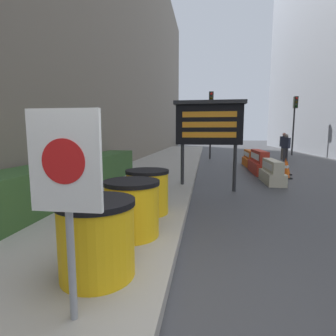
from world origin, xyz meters
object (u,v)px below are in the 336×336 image
at_px(warning_sign, 66,178).
at_px(message_board, 209,124).
at_px(barrel_drum_back, 147,191).
at_px(traffic_cone_mid, 285,168).
at_px(traffic_light_near_curb, 211,111).
at_px(pedestrian_worker, 286,145).
at_px(pedestrian_passerby, 284,144).
at_px(jersey_barrier_cream, 272,173).
at_px(barrel_drum_middle, 132,208).
at_px(barrel_drum_foreground, 97,238).
at_px(traffic_cone_near, 256,157).
at_px(jersey_barrier_red_striped, 259,163).
at_px(jersey_barrier_orange_far, 250,159).
at_px(traffic_cone_far, 287,168).
at_px(traffic_light_far_side, 295,113).

height_order(warning_sign, message_board, message_board).
distance_m(barrel_drum_back, traffic_cone_mid, 6.70).
bearing_deg(traffic_light_near_curb, pedestrian_worker, -10.46).
distance_m(barrel_drum_back, pedestrian_passerby, 14.15).
bearing_deg(jersey_barrier_cream, barrel_drum_middle, -120.74).
xyz_separation_m(barrel_drum_foreground, traffic_cone_near, (3.94, 12.77, -0.26)).
bearing_deg(traffic_cone_near, traffic_cone_mid, -89.00).
bearing_deg(barrel_drum_back, message_board, 68.25).
bearing_deg(jersey_barrier_red_striped, traffic_cone_mid, -60.27).
bearing_deg(traffic_cone_mid, traffic_light_near_curb, 110.51).
relative_size(barrel_drum_middle, jersey_barrier_orange_far, 0.42).
bearing_deg(traffic_cone_far, pedestrian_passerby, 75.88).
xyz_separation_m(jersey_barrier_cream, traffic_cone_far, (1.04, 1.92, -0.06)).
distance_m(barrel_drum_middle, traffic_light_near_curb, 13.85).
bearing_deg(barrel_drum_foreground, pedestrian_passerby, 68.27).
bearing_deg(warning_sign, traffic_cone_near, 73.94).
bearing_deg(jersey_barrier_orange_far, traffic_cone_mid, -78.83).
relative_size(barrel_drum_middle, traffic_light_near_curb, 0.19).
relative_size(message_board, traffic_cone_far, 4.45).
relative_size(jersey_barrier_orange_far, pedestrian_passerby, 1.15).
bearing_deg(traffic_cone_near, traffic_cone_far, -84.40).
distance_m(message_board, jersey_barrier_orange_far, 6.64).
bearing_deg(barrel_drum_foreground, traffic_cone_mid, 62.10).
distance_m(barrel_drum_foreground, traffic_cone_near, 13.36).
xyz_separation_m(jersey_barrier_cream, traffic_light_near_curb, (-1.94, 8.08, 2.72)).
height_order(barrel_drum_back, warning_sign, warning_sign).
distance_m(barrel_drum_back, jersey_barrier_cream, 5.47).
bearing_deg(barrel_drum_back, jersey_barrier_cream, 53.08).
relative_size(message_board, pedestrian_passerby, 1.51).
bearing_deg(traffic_cone_mid, pedestrian_passerby, 75.17).
relative_size(barrel_drum_middle, traffic_cone_near, 1.28).
bearing_deg(message_board, barrel_drum_foreground, -103.07).
bearing_deg(jersey_barrier_cream, traffic_light_far_side, 70.14).
height_order(message_board, pedestrian_worker, message_board).
height_order(jersey_barrier_cream, pedestrian_worker, pedestrian_worker).
bearing_deg(pedestrian_passerby, barrel_drum_back, -112.96).
distance_m(traffic_cone_mid, traffic_light_near_curb, 8.01).
bearing_deg(jersey_barrier_orange_far, traffic_light_far_side, 59.26).
bearing_deg(barrel_drum_foreground, barrel_drum_middle, 86.96).
height_order(warning_sign, jersey_barrier_cream, warning_sign).
bearing_deg(warning_sign, pedestrian_worker, 68.49).
relative_size(message_board, jersey_barrier_red_striped, 1.18).
relative_size(jersey_barrier_orange_far, traffic_cone_far, 3.38).
relative_size(barrel_drum_foreground, traffic_cone_mid, 1.08).
relative_size(jersey_barrier_orange_far, traffic_light_far_side, 0.45).
bearing_deg(jersey_barrier_red_striped, barrel_drum_back, -116.37).
height_order(barrel_drum_middle, traffic_cone_mid, barrel_drum_middle).
bearing_deg(traffic_cone_near, barrel_drum_back, -110.31).
bearing_deg(message_board, jersey_barrier_red_striped, 60.31).
relative_size(barrel_drum_back, traffic_cone_far, 1.43).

